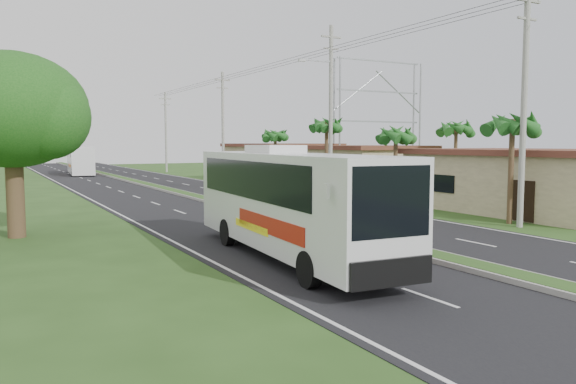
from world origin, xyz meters
TOP-DOWN VIEW (x-y plane):
  - ground at (0.00, 0.00)m, footprint 180.00×180.00m
  - road_asphalt at (0.00, 20.00)m, footprint 14.00×160.00m
  - median_strip at (0.00, 20.00)m, footprint 1.20×160.00m
  - lane_edge_left at (-6.70, 20.00)m, footprint 0.12×160.00m
  - lane_edge_right at (6.70, 20.00)m, footprint 0.12×160.00m
  - shop_near at (14.00, 6.00)m, footprint 8.60×12.60m
  - shop_mid at (14.00, 22.00)m, footprint 7.60×10.60m
  - shop_far at (14.00, 36.00)m, footprint 8.60×11.60m
  - palm_verge_a at (9.00, 3.00)m, footprint 2.40×2.40m
  - palm_verge_b at (9.40, 12.00)m, footprint 2.40×2.40m
  - palm_verge_c at (8.80, 19.00)m, footprint 2.40×2.40m
  - palm_verge_d at (9.30, 28.00)m, footprint 2.40×2.40m
  - palm_behind_shop at (17.50, 15.00)m, footprint 2.40×2.40m
  - shade_tree at (-12.11, 10.02)m, footprint 6.30×6.00m
  - utility_pole_a at (8.50, 2.00)m, footprint 1.60×0.28m
  - utility_pole_b at (8.47, 18.00)m, footprint 3.20×0.28m
  - utility_pole_c at (8.50, 38.00)m, footprint 1.60×0.28m
  - utility_pole_d at (8.50, 58.00)m, footprint 1.60×0.28m
  - billboard_lattice at (22.00, 30.00)m, footprint 10.18×1.18m
  - coach_bus_main at (-4.25, 0.96)m, footprint 3.29×11.89m
  - coach_bus_far at (-2.44, 57.64)m, footprint 3.52×11.79m
  - motorcyclist at (-1.89, 5.35)m, footprint 1.97×1.27m

SIDE VIEW (x-z plane):
  - ground at x=0.00m, z-range 0.00..0.00m
  - lane_edge_left at x=-6.70m, z-range 0.00..0.00m
  - lane_edge_right at x=6.70m, z-range 0.00..0.00m
  - road_asphalt at x=0.00m, z-range 0.00..0.02m
  - median_strip at x=0.00m, z-range 0.01..0.20m
  - motorcyclist at x=-1.89m, z-range -0.32..1.81m
  - shop_near at x=14.00m, z-range 0.02..3.54m
  - shop_mid at x=14.00m, z-range 0.02..3.69m
  - coach_bus_far at x=-2.44m, z-range 0.23..3.61m
  - shop_far at x=14.00m, z-range 0.02..3.84m
  - coach_bus_main at x=-4.25m, z-range 0.19..3.98m
  - palm_verge_b at x=9.40m, z-range 1.83..6.88m
  - palm_verge_d at x=9.30m, z-range 1.92..7.17m
  - palm_verge_a at x=9.00m, z-range 2.02..7.47m
  - palm_behind_shop at x=17.50m, z-range 2.11..7.76m
  - shade_tree at x=-12.11m, z-range 1.26..8.80m
  - palm_verge_c at x=8.80m, z-range 2.20..8.05m
  - utility_pole_d at x=8.50m, z-range 0.17..10.67m
  - utility_pole_a at x=8.50m, z-range 0.17..11.17m
  - utility_pole_c at x=8.50m, z-range 0.17..11.17m
  - utility_pole_b at x=8.47m, z-range 0.26..12.26m
  - billboard_lattice at x=22.00m, z-range 0.79..12.86m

